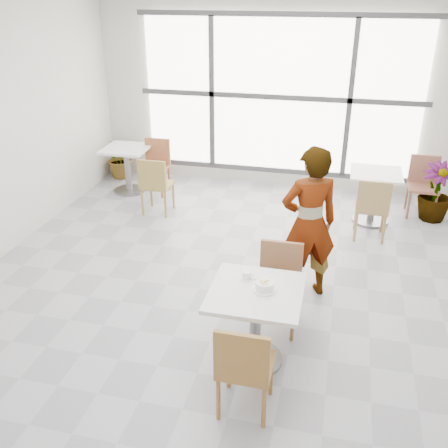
% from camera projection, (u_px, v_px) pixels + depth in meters
% --- Properties ---
extents(floor, '(7.00, 7.00, 0.00)m').
position_uv_depth(floor, '(230.00, 293.00, 5.63)').
color(floor, '#9E9EA5').
rests_on(floor, ground).
extents(ceiling, '(7.00, 7.00, 0.00)m').
position_uv_depth(ceiling, '(232.00, 0.00, 4.33)').
color(ceiling, white).
rests_on(ceiling, ground).
extents(wall_back, '(6.00, 0.00, 6.00)m').
position_uv_depth(wall_back, '(280.00, 96.00, 8.05)').
color(wall_back, silver).
rests_on(wall_back, ground).
extents(window, '(4.60, 0.07, 2.52)m').
position_uv_depth(window, '(279.00, 97.00, 7.99)').
color(window, white).
rests_on(window, ground).
extents(main_table, '(0.80, 0.80, 0.75)m').
position_uv_depth(main_table, '(256.00, 312.00, 4.42)').
color(main_table, silver).
rests_on(main_table, ground).
extents(chair_near, '(0.42, 0.42, 0.87)m').
position_uv_depth(chair_near, '(244.00, 365.00, 3.84)').
color(chair_near, olive).
rests_on(chair_near, ground).
extents(chair_far, '(0.42, 0.42, 0.87)m').
position_uv_depth(chair_far, '(279.00, 280.00, 4.94)').
color(chair_far, brown).
rests_on(chair_far, ground).
extents(oatmeal_bowl, '(0.21, 0.21, 0.09)m').
position_uv_depth(oatmeal_bowl, '(265.00, 286.00, 4.31)').
color(oatmeal_bowl, white).
rests_on(oatmeal_bowl, main_table).
extents(coffee_cup, '(0.16, 0.13, 0.07)m').
position_uv_depth(coffee_cup, '(247.00, 275.00, 4.49)').
color(coffee_cup, white).
rests_on(coffee_cup, main_table).
extents(person, '(0.73, 0.62, 1.70)m').
position_uv_depth(person, '(309.00, 224.00, 5.28)').
color(person, black).
rests_on(person, ground).
extents(bg_table_left, '(0.70, 0.70, 0.75)m').
position_uv_depth(bg_table_left, '(127.00, 163.00, 8.18)').
color(bg_table_left, white).
rests_on(bg_table_left, ground).
extents(bg_table_right, '(0.70, 0.70, 0.75)m').
position_uv_depth(bg_table_right, '(374.00, 190.00, 7.13)').
color(bg_table_right, white).
rests_on(bg_table_right, ground).
extents(bg_chair_left_near, '(0.42, 0.42, 0.87)m').
position_uv_depth(bg_chair_left_near, '(155.00, 182.00, 7.35)').
color(bg_chair_left_near, '#9F833F').
rests_on(bg_chair_left_near, ground).
extents(bg_chair_left_far, '(0.42, 0.42, 0.87)m').
position_uv_depth(bg_chair_left_far, '(156.00, 162.00, 8.18)').
color(bg_chair_left_far, '#A35D39').
rests_on(bg_chair_left_far, ground).
extents(bg_chair_right_near, '(0.42, 0.42, 0.87)m').
position_uv_depth(bg_chair_right_near, '(372.00, 205.00, 6.60)').
color(bg_chair_right_near, '#A07F4C').
rests_on(bg_chair_right_near, ground).
extents(bg_chair_right_far, '(0.42, 0.42, 0.87)m').
position_uv_depth(bg_chair_right_far, '(423.00, 181.00, 7.39)').
color(bg_chair_right_far, '#905847').
rests_on(bg_chair_right_far, ground).
extents(plant_left, '(0.72, 0.64, 0.73)m').
position_uv_depth(plant_left, '(122.00, 157.00, 8.85)').
color(plant_left, '#4D7135').
rests_on(plant_left, ground).
extents(plant_right, '(0.52, 0.52, 0.85)m').
position_uv_depth(plant_right, '(436.00, 192.00, 7.21)').
color(plant_right, '#4B7E3C').
rests_on(plant_right, ground).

